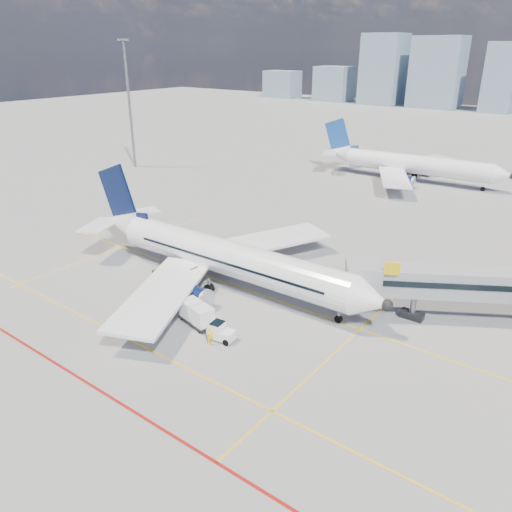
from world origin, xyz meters
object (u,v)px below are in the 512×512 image
at_px(belt_loader, 171,275).
at_px(ramp_worker, 210,337).
at_px(second_aircraft, 408,164).
at_px(cargo_dolly, 197,313).
at_px(baggage_tug, 220,332).
at_px(main_aircraft, 219,255).

height_order(belt_loader, ramp_worker, belt_loader).
distance_m(second_aircraft, cargo_dolly, 64.39).
distance_m(second_aircraft, ramp_worker, 66.60).
bearing_deg(second_aircraft, cargo_dolly, -88.80).
bearing_deg(baggage_tug, cargo_dolly, 162.44).
relative_size(belt_loader, ramp_worker, 3.73).
height_order(main_aircraft, second_aircraft, main_aircraft).
bearing_deg(belt_loader, main_aircraft, 30.60).
height_order(baggage_tug, cargo_dolly, cargo_dolly).
bearing_deg(baggage_tug, main_aircraft, 125.00).
bearing_deg(cargo_dolly, belt_loader, 162.34).
xyz_separation_m(baggage_tug, cargo_dolly, (-3.45, 0.67, 0.37)).
relative_size(cargo_dolly, belt_loader, 0.68).
xyz_separation_m(main_aircraft, cargo_dolly, (4.24, -8.01, -2.07)).
xyz_separation_m(main_aircraft, second_aircraft, (-0.81, 56.14, 0.00)).
bearing_deg(belt_loader, baggage_tug, -25.54).
distance_m(main_aircraft, second_aircraft, 56.15).
bearing_deg(belt_loader, cargo_dolly, -30.46).
relative_size(second_aircraft, belt_loader, 6.00).
height_order(main_aircraft, ramp_worker, main_aircraft).
bearing_deg(second_aircraft, main_aircraft, -92.47).
distance_m(main_aircraft, cargo_dolly, 9.29).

